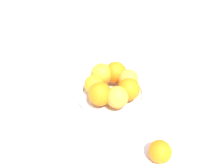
% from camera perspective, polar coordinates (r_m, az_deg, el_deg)
% --- Properties ---
extents(ground_plane, '(4.00, 4.00, 0.00)m').
position_cam_1_polar(ground_plane, '(0.81, -0.00, -3.55)').
color(ground_plane, silver).
extents(fruit_bowl, '(0.25, 0.25, 0.03)m').
position_cam_1_polar(fruit_bowl, '(0.80, -0.00, -2.82)').
color(fruit_bowl, silver).
rests_on(fruit_bowl, ground_plane).
extents(orange_pile, '(0.20, 0.20, 0.08)m').
position_cam_1_polar(orange_pile, '(0.77, 0.09, 0.15)').
color(orange_pile, orange).
rests_on(orange_pile, fruit_bowl).
extents(stray_orange, '(0.07, 0.07, 0.07)m').
position_cam_1_polar(stray_orange, '(0.65, 12.44, -16.85)').
color(stray_orange, orange).
rests_on(stray_orange, ground_plane).
extents(drinking_glass, '(0.06, 0.06, 0.11)m').
position_cam_1_polar(drinking_glass, '(0.64, -13.23, -14.05)').
color(drinking_glass, silver).
rests_on(drinking_glass, ground_plane).
extents(napkin_folded, '(0.14, 0.14, 0.01)m').
position_cam_1_polar(napkin_folded, '(0.93, 15.84, 1.85)').
color(napkin_folded, silver).
rests_on(napkin_folded, ground_plane).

